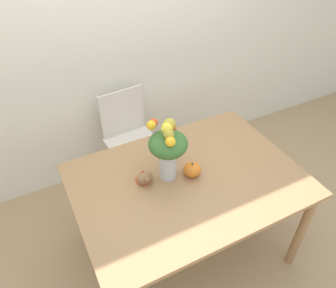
% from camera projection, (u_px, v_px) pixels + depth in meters
% --- Properties ---
extents(ground_plane, '(12.00, 12.00, 0.00)m').
position_uv_depth(ground_plane, '(184.00, 248.00, 2.57)').
color(ground_plane, tan).
extents(wall_back, '(8.00, 0.06, 2.70)m').
position_uv_depth(wall_back, '(115.00, 29.00, 2.52)').
color(wall_back, silver).
rests_on(wall_back, ground_plane).
extents(dining_table, '(1.44, 1.03, 0.78)m').
position_uv_depth(dining_table, '(188.00, 188.00, 2.14)').
color(dining_table, '#9E754C').
rests_on(dining_table, ground_plane).
extents(flower_vase, '(0.24, 0.25, 0.43)m').
position_uv_depth(flower_vase, '(168.00, 148.00, 1.96)').
color(flower_vase, silver).
rests_on(flower_vase, dining_table).
extents(pumpkin, '(0.11, 0.11, 0.10)m').
position_uv_depth(pumpkin, '(192.00, 169.00, 2.08)').
color(pumpkin, orange).
rests_on(pumpkin, dining_table).
extents(turkey_figurine, '(0.10, 0.14, 0.09)m').
position_uv_depth(turkey_figurine, '(144.00, 176.00, 2.04)').
color(turkey_figurine, '#936642').
rests_on(turkey_figurine, dining_table).
extents(dining_chair_near_window, '(0.45, 0.45, 0.90)m').
position_uv_depth(dining_chair_near_window, '(131.00, 140.00, 2.86)').
color(dining_chair_near_window, silver).
rests_on(dining_chair_near_window, ground_plane).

